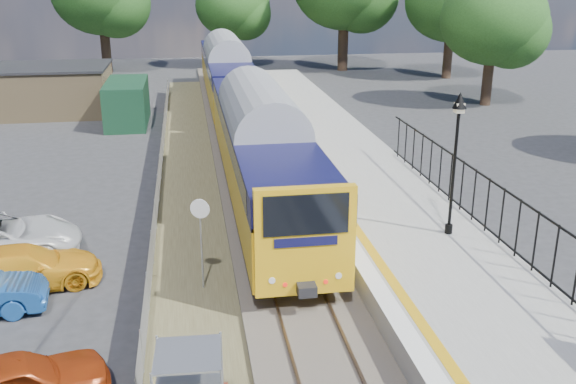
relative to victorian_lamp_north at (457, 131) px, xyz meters
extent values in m
plane|color=#2D2D30|center=(-5.30, -6.00, -4.30)|extent=(120.00, 120.00, 0.00)
cube|color=#473F38|center=(-5.30, 4.00, -4.20)|extent=(3.40, 80.00, 0.20)
cube|color=#4C472D|center=(-8.20, 2.00, -4.27)|extent=(2.60, 70.00, 0.06)
cube|color=brown|center=(-6.02, 4.00, -4.08)|extent=(0.07, 80.00, 0.14)
cube|color=brown|center=(-4.58, 4.00, -4.08)|extent=(0.07, 80.00, 0.14)
cube|color=gray|center=(-1.10, 2.00, -3.85)|extent=(5.00, 70.00, 0.90)
cube|color=silver|center=(-3.35, 2.00, -3.39)|extent=(0.50, 70.00, 0.01)
cube|color=gold|center=(-2.85, 2.00, -3.39)|extent=(0.30, 70.00, 0.01)
cylinder|color=black|center=(0.00, 0.00, -3.25)|extent=(0.24, 0.24, 0.30)
cylinder|color=black|center=(0.00, 0.00, -1.40)|extent=(0.10, 0.10, 3.70)
cube|color=black|center=(0.00, 0.00, 0.55)|extent=(0.08, 0.08, 0.30)
cube|color=beige|center=(0.00, 0.00, 0.72)|extent=(0.26, 0.26, 0.30)
cone|color=black|center=(0.00, 0.00, 0.95)|extent=(0.44, 0.44, 0.50)
cube|color=black|center=(1.25, -3.50, -1.65)|extent=(0.05, 26.00, 0.05)
cube|color=#907851|center=(-17.30, 26.00, -2.80)|extent=(8.00, 6.00, 3.00)
cube|color=black|center=(-17.30, 26.00, -1.25)|extent=(8.20, 6.20, 0.15)
cube|color=#153B23|center=(-11.80, 22.00, -3.00)|extent=(2.40, 6.00, 2.60)
cylinder|color=#332319|center=(-15.30, 44.00, -2.37)|extent=(0.88, 0.88, 3.85)
cylinder|color=#332319|center=(-3.30, 46.00, -2.72)|extent=(0.72, 0.72, 3.15)
ellipsoid|color=#1F4617|center=(-3.30, 46.00, 1.55)|extent=(7.20, 7.20, 6.12)
cylinder|color=#332319|center=(6.70, 42.00, -2.20)|extent=(0.96, 0.96, 4.20)
cylinder|color=#332319|center=(14.70, 36.00, -2.55)|extent=(0.80, 0.80, 3.50)
ellipsoid|color=#1F4617|center=(14.70, 36.00, 2.20)|extent=(8.00, 8.00, 6.80)
cylinder|color=#332319|center=(12.70, 24.00, -2.72)|extent=(0.72, 0.72, 3.15)
ellipsoid|color=#1F4617|center=(12.70, 24.00, 1.55)|extent=(7.20, 7.20, 6.12)
cube|color=gold|center=(-5.30, 7.09, -2.61)|extent=(2.80, 20.00, 1.90)
cube|color=#0F0F39|center=(-5.30, 7.09, -1.31)|extent=(2.82, 20.00, 0.90)
cube|color=black|center=(-5.30, 7.09, -1.31)|extent=(2.82, 18.00, 0.70)
cube|color=black|center=(-5.30, 7.09, -3.79)|extent=(2.00, 18.00, 0.45)
cube|color=gold|center=(-5.30, 27.69, -2.61)|extent=(2.80, 20.00, 1.90)
cube|color=#0F0F39|center=(-5.30, 27.69, -1.31)|extent=(2.82, 20.00, 0.90)
cube|color=black|center=(-5.30, 27.69, -1.31)|extent=(2.82, 18.00, 0.70)
cube|color=black|center=(-5.30, 27.69, -3.79)|extent=(2.00, 18.00, 0.45)
cube|color=black|center=(-5.30, -3.12, -1.26)|extent=(2.24, 0.04, 1.10)
cylinder|color=#999EA3|center=(-7.96, -0.91, -3.02)|extent=(0.06, 0.06, 2.56)
cylinder|color=silver|center=(-7.96, -0.96, -1.73)|extent=(0.55, 0.22, 0.57)
imported|color=gold|center=(-13.19, 0.03, -3.66)|extent=(4.69, 2.61, 1.29)
camera|label=1|loc=(-8.18, -18.17, 4.64)|focal=40.00mm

